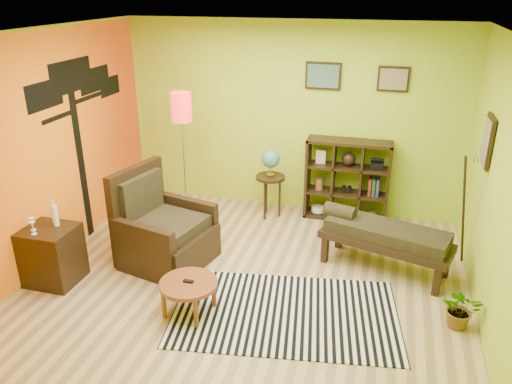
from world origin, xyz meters
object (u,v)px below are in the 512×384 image
(side_cabinet, at_px, (52,255))
(cube_shelf, at_px, (348,180))
(bench, at_px, (383,235))
(coffee_table, at_px, (189,286))
(armchair, at_px, (162,234))
(potted_plant, at_px, (460,313))
(floor_lamp, at_px, (182,120))
(globe_table, at_px, (271,166))

(side_cabinet, height_order, cube_shelf, cube_shelf)
(bench, bearing_deg, coffee_table, -142.61)
(coffee_table, xyz_separation_m, bench, (1.91, 1.46, 0.14))
(armchair, height_order, potted_plant, armchair)
(coffee_table, height_order, bench, bench)
(armchair, height_order, floor_lamp, floor_lamp)
(armchair, height_order, bench, armchair)
(bench, bearing_deg, floor_lamp, 169.35)
(floor_lamp, bearing_deg, side_cabinet, -116.72)
(potted_plant, bearing_deg, globe_table, 140.65)
(side_cabinet, bearing_deg, coffee_table, -5.11)
(floor_lamp, distance_m, bench, 3.01)
(cube_shelf, relative_size, potted_plant, 2.82)
(globe_table, bearing_deg, side_cabinet, -130.12)
(coffee_table, relative_size, potted_plant, 1.43)
(cube_shelf, bearing_deg, potted_plant, -58.70)
(side_cabinet, relative_size, globe_table, 0.95)
(floor_lamp, distance_m, potted_plant, 4.12)
(cube_shelf, distance_m, bench, 1.44)
(floor_lamp, bearing_deg, potted_plant, -22.31)
(floor_lamp, relative_size, cube_shelf, 1.60)
(coffee_table, height_order, globe_table, globe_table)
(side_cabinet, bearing_deg, cube_shelf, 40.14)
(floor_lamp, distance_m, cube_shelf, 2.53)
(side_cabinet, xyz_separation_m, globe_table, (2.01, 2.39, 0.45))
(armchair, height_order, globe_table, armchair)
(coffee_table, bearing_deg, floor_lamp, 113.22)
(coffee_table, height_order, side_cabinet, side_cabinet)
(floor_lamp, relative_size, globe_table, 1.83)
(side_cabinet, height_order, bench, side_cabinet)
(coffee_table, relative_size, armchair, 0.51)
(floor_lamp, height_order, potted_plant, floor_lamp)
(floor_lamp, height_order, bench, floor_lamp)
(coffee_table, distance_m, potted_plant, 2.79)
(side_cabinet, bearing_deg, potted_plant, 4.39)
(cube_shelf, bearing_deg, armchair, -138.63)
(side_cabinet, bearing_deg, bench, 19.50)
(coffee_table, bearing_deg, cube_shelf, 64.09)
(armchair, relative_size, globe_table, 1.13)
(side_cabinet, bearing_deg, floor_lamp, 63.28)
(side_cabinet, height_order, floor_lamp, floor_lamp)
(globe_table, bearing_deg, potted_plant, -39.35)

